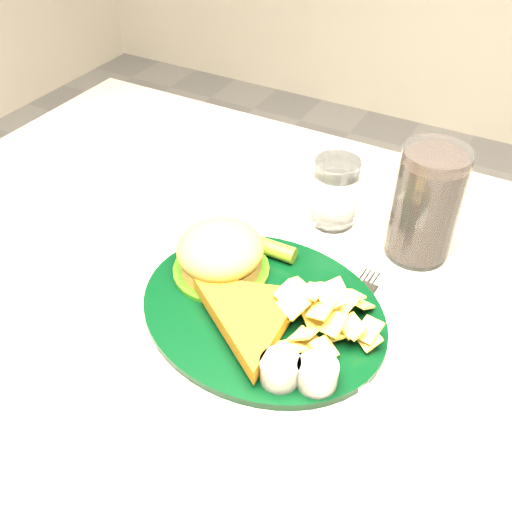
{
  "coord_description": "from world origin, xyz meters",
  "views": [
    {
      "loc": [
        0.26,
        -0.49,
        1.27
      ],
      "look_at": [
        -0.0,
        -0.02,
        0.8
      ],
      "focal_mm": 40.0,
      "sensor_mm": 36.0,
      "label": 1
    }
  ],
  "objects_px": {
    "table": "(263,435)",
    "fork_napkin": "(336,332)",
    "cola_glass": "(426,205)",
    "water_glass": "(335,192)",
    "dinner_plate": "(263,292)"
  },
  "relations": [
    {
      "from": "table",
      "to": "fork_napkin",
      "type": "distance_m",
      "value": 0.4
    },
    {
      "from": "cola_glass",
      "to": "fork_napkin",
      "type": "bearing_deg",
      "value": -100.26
    },
    {
      "from": "water_glass",
      "to": "cola_glass",
      "type": "xyz_separation_m",
      "value": [
        0.13,
        -0.01,
        0.03
      ]
    },
    {
      "from": "table",
      "to": "dinner_plate",
      "type": "distance_m",
      "value": 0.42
    },
    {
      "from": "table",
      "to": "fork_napkin",
      "type": "bearing_deg",
      "value": -21.01
    },
    {
      "from": "table",
      "to": "water_glass",
      "type": "relative_size",
      "value": 11.67
    },
    {
      "from": "water_glass",
      "to": "fork_napkin",
      "type": "distance_m",
      "value": 0.23
    },
    {
      "from": "cola_glass",
      "to": "fork_napkin",
      "type": "distance_m",
      "value": 0.21
    },
    {
      "from": "cola_glass",
      "to": "fork_napkin",
      "type": "height_order",
      "value": "cola_glass"
    },
    {
      "from": "cola_glass",
      "to": "fork_napkin",
      "type": "xyz_separation_m",
      "value": [
        -0.04,
        -0.2,
        -0.07
      ]
    },
    {
      "from": "table",
      "to": "water_glass",
      "type": "xyz_separation_m",
      "value": [
        0.03,
        0.16,
        0.43
      ]
    },
    {
      "from": "fork_napkin",
      "to": "cola_glass",
      "type": "bearing_deg",
      "value": 82.36
    },
    {
      "from": "table",
      "to": "water_glass",
      "type": "height_order",
      "value": "water_glass"
    },
    {
      "from": "table",
      "to": "water_glass",
      "type": "bearing_deg",
      "value": 80.33
    },
    {
      "from": "cola_glass",
      "to": "water_glass",
      "type": "bearing_deg",
      "value": 176.15
    }
  ]
}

